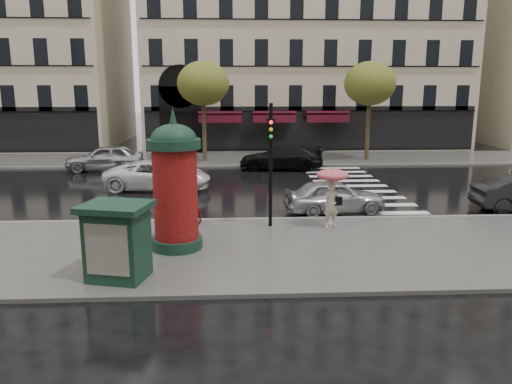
{
  "coord_description": "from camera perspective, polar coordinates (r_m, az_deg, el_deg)",
  "views": [
    {
      "loc": [
        -0.25,
        -15.33,
        5.12
      ],
      "look_at": [
        0.61,
        1.5,
        1.48
      ],
      "focal_mm": 35.0,
      "sensor_mm": 36.0,
      "label": 1
    }
  ],
  "objects": [
    {
      "name": "car_black",
      "position": [
        30.71,
        2.92,
        3.96
      ],
      "size": [
        5.32,
        2.66,
        1.48
      ],
      "primitive_type": "imported",
      "rotation": [
        0.0,
        0.0,
        -1.69
      ],
      "color": "black",
      "rests_on": "ground"
    },
    {
      "name": "far_kerb",
      "position": [
        31.74,
        -2.43,
        3.0
      ],
      "size": [
        90.0,
        0.25,
        0.14
      ],
      "primitive_type": "cube",
      "color": "slate",
      "rests_on": "ground"
    },
    {
      "name": "newsstand",
      "position": [
        13.49,
        -15.56,
        -5.35
      ],
      "size": [
        1.97,
        1.78,
        2.02
      ],
      "color": "#133323",
      "rests_on": "near_sidewalk"
    },
    {
      "name": "woman_umbrella",
      "position": [
        17.76,
        8.7,
        0.45
      ],
      "size": [
        1.13,
        1.13,
        2.17
      ],
      "color": "beige",
      "rests_on": "near_sidewalk"
    },
    {
      "name": "car_silver",
      "position": [
        20.46,
        8.94,
        -0.49
      ],
      "size": [
        4.2,
        2.09,
        1.38
      ],
      "primitive_type": "imported",
      "rotation": [
        0.0,
        0.0,
        1.69
      ],
      "color": "#B7B8BD",
      "rests_on": "ground"
    },
    {
      "name": "morris_column",
      "position": [
        15.38,
        -9.22,
        1.11
      ],
      "size": [
        1.62,
        1.62,
        4.36
      ],
      "color": "#133323",
      "rests_on": "near_sidewalk"
    },
    {
      "name": "man_burgundy",
      "position": [
        16.02,
        -7.79,
        -2.49
      ],
      "size": [
        1.1,
        0.88,
        1.95
      ],
      "primitive_type": "imported",
      "rotation": [
        0.0,
        0.0,
        3.46
      ],
      "color": "#501015",
      "rests_on": "near_sidewalk"
    },
    {
      "name": "near_kerb",
      "position": [
        19.01,
        -2.06,
        -3.23
      ],
      "size": [
        90.0,
        0.25,
        0.14
      ],
      "primitive_type": "cube",
      "color": "slate",
      "rests_on": "ground"
    },
    {
      "name": "car_far_silver",
      "position": [
        31.57,
        -16.87,
        3.76
      ],
      "size": [
        4.79,
        2.33,
        1.57
      ],
      "primitive_type": "imported",
      "rotation": [
        0.0,
        0.0,
        -1.47
      ],
      "color": "#9C9CA0",
      "rests_on": "ground"
    },
    {
      "name": "near_sidewalk",
      "position": [
        15.67,
        -1.86,
        -6.66
      ],
      "size": [
        90.0,
        7.0,
        0.12
      ],
      "primitive_type": "cube",
      "color": "#474744",
      "rests_on": "ground"
    },
    {
      "name": "zebra_crossing",
      "position": [
        26.2,
        10.94,
        0.69
      ],
      "size": [
        3.6,
        11.75,
        0.01
      ],
      "primitive_type": "cube",
      "color": "silver",
      "rests_on": "ground"
    },
    {
      "name": "far_sidewalk",
      "position": [
        34.7,
        -2.47,
        3.78
      ],
      "size": [
        90.0,
        6.0,
        0.12
      ],
      "primitive_type": "cube",
      "color": "#474744",
      "rests_on": "ground"
    },
    {
      "name": "traffic_light",
      "position": [
        17.47,
        1.7,
        4.46
      ],
      "size": [
        0.29,
        0.41,
        4.38
      ],
      "color": "black",
      "rests_on": "near_sidewalk"
    },
    {
      "name": "woman_red",
      "position": [
        18.26,
        -7.79,
        -0.85
      ],
      "size": [
        0.9,
        0.7,
        1.83
      ],
      "primitive_type": "imported",
      "rotation": [
        0.0,
        0.0,
        3.15
      ],
      "color": "#A61423",
      "rests_on": "near_sidewalk"
    },
    {
      "name": "tree_far_left",
      "position": [
        33.38,
        -6.05,
        12.19
      ],
      "size": [
        3.4,
        3.4,
        6.64
      ],
      "color": "#38281C",
      "rests_on": "ground"
    },
    {
      "name": "ground",
      "position": [
        16.16,
        -1.89,
        -6.29
      ],
      "size": [
        160.0,
        160.0,
        0.0
      ],
      "primitive_type": "plane",
      "color": "black",
      "rests_on": "ground"
    },
    {
      "name": "car_white",
      "position": [
        25.21,
        -11.11,
        1.89
      ],
      "size": [
        5.35,
        2.78,
        1.44
      ],
      "primitive_type": "imported",
      "rotation": [
        0.0,
        0.0,
        1.49
      ],
      "color": "white",
      "rests_on": "ground"
    },
    {
      "name": "tree_far_right",
      "position": [
        34.59,
        12.88,
        11.95
      ],
      "size": [
        3.4,
        3.4,
        6.64
      ],
      "color": "#38281C",
      "rests_on": "ground"
    },
    {
      "name": "bldg_far_corner",
      "position": [
        46.18,
        5.2,
        19.83
      ],
      "size": [
        26.0,
        14.0,
        22.9
      ],
      "color": "#B7A88C",
      "rests_on": "ground"
    }
  ]
}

